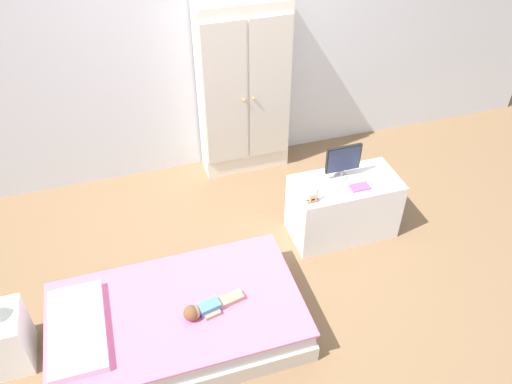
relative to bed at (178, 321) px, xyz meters
name	(u,v)px	position (x,y,z in m)	size (l,w,h in m)	color
ground_plane	(272,282)	(0.71, 0.24, -0.14)	(10.00, 10.00, 0.02)	brown
back_wall	(210,15)	(0.71, 1.82, 1.22)	(6.40, 0.05, 2.70)	silver
bed	(178,321)	(0.00, 0.00, 0.00)	(1.55, 0.89, 0.26)	beige
pillow	(77,329)	(-0.58, 0.00, 0.16)	(0.32, 0.64, 0.05)	silver
doll	(203,309)	(0.15, -0.09, 0.17)	(0.39, 0.16, 0.10)	#4C84C6
nightstand	(0,340)	(-1.03, 0.13, 0.07)	(0.31, 0.31, 0.40)	white
wardrobe	(244,91)	(0.92, 1.64, 0.62)	(0.74, 0.29, 1.50)	white
tv_stand	(343,207)	(1.39, 0.58, 0.11)	(0.79, 0.40, 0.49)	white
tv_monitor	(343,160)	(1.37, 0.64, 0.51)	(0.27, 0.10, 0.27)	#99999E
rocking_horse_toy	(314,195)	(1.07, 0.45, 0.41)	(0.09, 0.04, 0.11)	#8E6642
book_purple	(360,187)	(1.45, 0.48, 0.37)	(0.14, 0.09, 0.01)	#8E51B2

